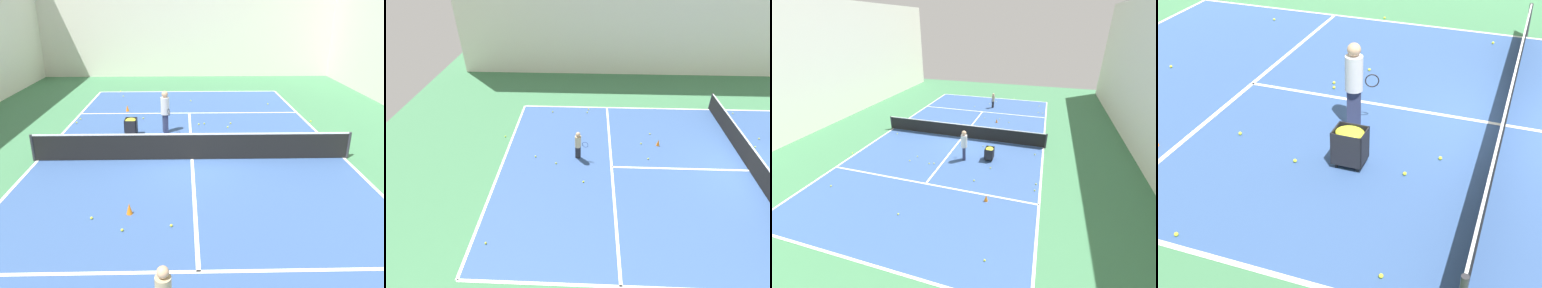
% 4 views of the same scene
% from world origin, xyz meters
% --- Properties ---
extents(ground_plane, '(35.45, 35.45, 0.00)m').
position_xyz_m(ground_plane, '(0.00, 0.00, 0.00)').
color(ground_plane, '#3D754C').
extents(court_playing_area, '(10.76, 21.31, 0.00)m').
position_xyz_m(court_playing_area, '(0.00, 0.00, 0.00)').
color(court_playing_area, '#335189').
rests_on(court_playing_area, ground).
extents(line_baseline_near, '(10.76, 0.10, 0.00)m').
position_xyz_m(line_baseline_near, '(0.00, -10.65, 0.01)').
color(line_baseline_near, white).
rests_on(line_baseline_near, ground).
extents(line_sideline_left, '(0.10, 21.31, 0.00)m').
position_xyz_m(line_sideline_left, '(-5.38, 0.00, 0.01)').
color(line_sideline_left, white).
rests_on(line_sideline_left, ground).
extents(line_service_near, '(10.76, 0.10, 0.00)m').
position_xyz_m(line_service_near, '(0.00, -5.86, 0.01)').
color(line_service_near, white).
rests_on(line_service_near, ground).
extents(line_centre_service, '(0.10, 11.72, 0.00)m').
position_xyz_m(line_centre_service, '(0.00, 0.00, 0.01)').
color(line_centre_service, white).
rests_on(line_centre_service, ground).
extents(hall_enclosure_left, '(0.15, 31.75, 8.72)m').
position_xyz_m(hall_enclosure_left, '(-10.52, 0.00, 4.36)').
color(hall_enclosure_left, silver).
rests_on(hall_enclosure_left, ground).
extents(tennis_net, '(11.06, 0.10, 0.96)m').
position_xyz_m(tennis_net, '(0.00, 0.00, 0.50)').
color(tennis_net, '#2D2D33').
rests_on(tennis_net, ground).
extents(player_near_baseline, '(0.33, 0.62, 1.34)m').
position_xyz_m(player_near_baseline, '(-0.62, -7.34, 0.77)').
color(player_near_baseline, black).
rests_on(player_near_baseline, ground).
extents(training_cone_1, '(0.16, 0.16, 0.31)m').
position_xyz_m(training_cone_1, '(-1.71, -3.58, 0.16)').
color(training_cone_1, orange).
rests_on(training_cone_1, ground).
extents(tennis_ball_1, '(0.07, 0.07, 0.07)m').
position_xyz_m(tennis_ball_1, '(-2.11, -11.02, 0.04)').
color(tennis_ball_1, yellow).
rests_on(tennis_ball_1, ground).
extents(tennis_ball_4, '(0.07, 0.07, 0.07)m').
position_xyz_m(tennis_ball_4, '(-4.73, -7.00, 0.04)').
color(tennis_ball_4, yellow).
rests_on(tennis_ball_4, ground).
extents(tennis_ball_6, '(0.07, 0.07, 0.07)m').
position_xyz_m(tennis_ball_6, '(-1.78, -4.37, 0.04)').
color(tennis_ball_6, yellow).
rests_on(tennis_ball_6, ground).
extents(tennis_ball_7, '(0.07, 0.07, 0.07)m').
position_xyz_m(tennis_ball_7, '(-2.43, 1.48, 0.04)').
color(tennis_ball_7, yellow).
rests_on(tennis_ball_7, ground).
extents(tennis_ball_9, '(0.07, 0.07, 0.07)m').
position_xyz_m(tennis_ball_9, '(-5.07, -6.93, 0.04)').
color(tennis_ball_9, yellow).
rests_on(tennis_ball_9, ground).
extents(tennis_ball_10, '(0.07, 0.07, 0.07)m').
position_xyz_m(tennis_ball_10, '(-0.12, -8.29, 0.04)').
color(tennis_ball_10, yellow).
rests_on(tennis_ball_10, ground).
extents(tennis_ball_11, '(0.07, 0.07, 0.07)m').
position_xyz_m(tennis_ball_11, '(1.02, -7.06, 0.04)').
color(tennis_ball_11, yellow).
rests_on(tennis_ball_11, ground).
extents(tennis_ball_14, '(0.07, 0.07, 0.07)m').
position_xyz_m(tennis_ball_14, '(4.10, -10.17, 0.04)').
color(tennis_ball_14, yellow).
rests_on(tennis_ball_14, ground).
extents(tennis_ball_15, '(0.07, 0.07, 0.07)m').
position_xyz_m(tennis_ball_15, '(-0.61, -4.20, 0.04)').
color(tennis_ball_15, yellow).
rests_on(tennis_ball_15, ground).
extents(tennis_ball_18, '(0.07, 0.07, 0.07)m').
position_xyz_m(tennis_ball_18, '(-4.92, 1.15, 0.04)').
color(tennis_ball_18, yellow).
rests_on(tennis_ball_18, ground).
extents(tennis_ball_19, '(0.07, 0.07, 0.07)m').
position_xyz_m(tennis_ball_19, '(-0.56, -9.26, 0.04)').
color(tennis_ball_19, yellow).
rests_on(tennis_ball_19, ground).
extents(tennis_ball_20, '(0.07, 0.07, 0.07)m').
position_xyz_m(tennis_ball_20, '(-2.64, -3.81, 0.04)').
color(tennis_ball_20, yellow).
rests_on(tennis_ball_20, ground).
extents(tennis_ball_25, '(0.07, 0.07, 0.07)m').
position_xyz_m(tennis_ball_25, '(-4.70, -8.95, 0.04)').
color(tennis_ball_25, yellow).
rests_on(tennis_ball_25, ground).
extents(tennis_ball_27, '(0.07, 0.07, 0.07)m').
position_xyz_m(tennis_ball_27, '(-1.72, 0.99, 0.04)').
color(tennis_ball_27, yellow).
rests_on(tennis_ball_27, ground).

